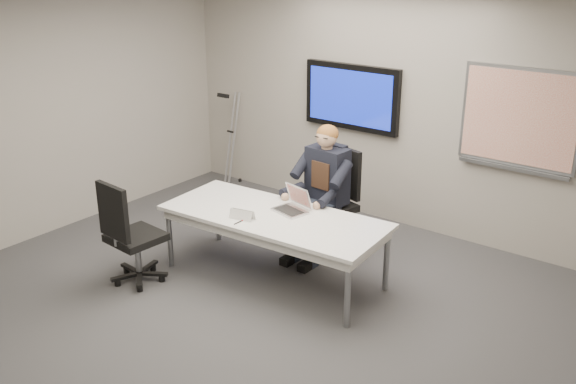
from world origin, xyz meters
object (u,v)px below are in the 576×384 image
Objects in this scene: office_chair_far at (331,218)px; seated_person at (317,206)px; conference_table at (274,222)px; laptop at (293,204)px; office_chair_near at (133,251)px.

seated_person is (-0.01, -0.27, 0.23)m from office_chair_far.
laptop reaches higher than conference_table.
office_chair_near is at bearing -105.02° from office_chair_far.
office_chair_near is at bearing -119.60° from seated_person.
laptop is at bearing 66.17° from conference_table.
office_chair_near reaches higher than laptop.
seated_person reaches higher than laptop.
laptop is at bearing -130.38° from office_chair_near.
conference_table is 1.01m from office_chair_far.
conference_table is 0.70m from seated_person.
laptop is (0.08, 0.22, 0.14)m from conference_table.
office_chair_far is 0.85m from laptop.
office_chair_far is at bearing 105.05° from laptop.
laptop is at bearing -80.81° from seated_person.
conference_table is 2.12× the size of office_chair_near.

